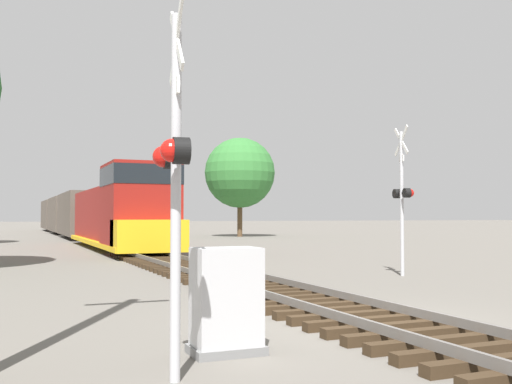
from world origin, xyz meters
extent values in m
plane|color=#666059|center=(0.00, 0.00, 0.00)|extent=(400.00, 400.00, 0.00)
cube|color=#382819|center=(0.00, -3.30, 0.08)|extent=(2.60, 0.22, 0.16)
cube|color=#382819|center=(0.00, -2.70, 0.08)|extent=(2.60, 0.22, 0.16)
cube|color=#382819|center=(0.00, -2.10, 0.08)|extent=(2.60, 0.22, 0.16)
cube|color=#382819|center=(0.00, -1.50, 0.08)|extent=(2.60, 0.22, 0.16)
cube|color=#382819|center=(0.00, -0.90, 0.08)|extent=(2.60, 0.22, 0.16)
cube|color=#382819|center=(0.00, -0.30, 0.08)|extent=(2.60, 0.22, 0.16)
cube|color=#382819|center=(0.00, 0.30, 0.08)|extent=(2.60, 0.22, 0.16)
cube|color=#382819|center=(0.00, 0.90, 0.08)|extent=(2.60, 0.22, 0.16)
cube|color=#382819|center=(0.00, 1.50, 0.08)|extent=(2.60, 0.22, 0.16)
cube|color=#382819|center=(0.00, 2.10, 0.08)|extent=(2.60, 0.22, 0.16)
cube|color=#382819|center=(0.00, 2.70, 0.08)|extent=(2.60, 0.22, 0.16)
cube|color=#382819|center=(0.00, 3.30, 0.08)|extent=(2.60, 0.22, 0.16)
cube|color=#382819|center=(0.00, 3.90, 0.08)|extent=(2.60, 0.22, 0.16)
cube|color=#382819|center=(0.00, 4.50, 0.08)|extent=(2.60, 0.22, 0.16)
cube|color=#382819|center=(0.00, 5.10, 0.08)|extent=(2.60, 0.22, 0.16)
cube|color=#382819|center=(0.00, 5.70, 0.08)|extent=(2.60, 0.22, 0.16)
cube|color=#382819|center=(0.00, 6.30, 0.08)|extent=(2.60, 0.22, 0.16)
cube|color=#382819|center=(0.00, 6.90, 0.08)|extent=(2.60, 0.22, 0.16)
cube|color=#382819|center=(0.00, 7.50, 0.08)|extent=(2.60, 0.22, 0.16)
cube|color=#382819|center=(0.00, 8.10, 0.08)|extent=(2.60, 0.22, 0.16)
cube|color=#382819|center=(0.00, 8.70, 0.08)|extent=(2.60, 0.22, 0.16)
cube|color=#382819|center=(0.00, 9.30, 0.08)|extent=(2.60, 0.22, 0.16)
cube|color=#382819|center=(0.00, 9.90, 0.08)|extent=(2.60, 0.22, 0.16)
cube|color=#382819|center=(0.00, 10.50, 0.08)|extent=(2.60, 0.22, 0.16)
cube|color=#382819|center=(0.00, 11.10, 0.08)|extent=(2.60, 0.22, 0.16)
cube|color=#382819|center=(0.00, 11.70, 0.08)|extent=(2.60, 0.22, 0.16)
cube|color=#382819|center=(0.00, 12.30, 0.08)|extent=(2.60, 0.22, 0.16)
cube|color=#382819|center=(0.00, 12.90, 0.08)|extent=(2.60, 0.22, 0.16)
cube|color=#382819|center=(0.00, 13.50, 0.08)|extent=(2.60, 0.22, 0.16)
cube|color=#382819|center=(0.00, 14.10, 0.08)|extent=(2.60, 0.22, 0.16)
cube|color=#382819|center=(0.00, 14.70, 0.08)|extent=(2.60, 0.22, 0.16)
cube|color=#382819|center=(0.00, 15.30, 0.08)|extent=(2.60, 0.22, 0.16)
cube|color=#382819|center=(0.00, 15.90, 0.08)|extent=(2.60, 0.22, 0.16)
cube|color=#382819|center=(0.00, 16.50, 0.08)|extent=(2.60, 0.22, 0.16)
cube|color=#382819|center=(0.00, 17.10, 0.08)|extent=(2.60, 0.22, 0.16)
cube|color=#382819|center=(0.00, 17.70, 0.08)|extent=(2.60, 0.22, 0.16)
cube|color=#382819|center=(0.00, 18.30, 0.08)|extent=(2.60, 0.22, 0.16)
cube|color=#382819|center=(0.00, 18.90, 0.08)|extent=(2.60, 0.22, 0.16)
cube|color=#382819|center=(0.00, 19.50, 0.08)|extent=(2.60, 0.22, 0.16)
cube|color=slate|center=(-0.72, 0.00, 0.23)|extent=(0.07, 160.00, 0.15)
cube|color=slate|center=(0.72, 0.00, 0.23)|extent=(0.07, 160.00, 0.15)
cube|color=maroon|center=(0.00, 28.27, 1.88)|extent=(2.63, 13.15, 3.14)
cube|color=maroon|center=(0.00, 19.07, 2.32)|extent=(3.10, 4.13, 4.03)
cube|color=black|center=(0.00, 19.07, 3.74)|extent=(3.13, 4.17, 0.89)
cube|color=gold|center=(0.00, 17.00, 1.01)|extent=(3.10, 1.88, 1.41)
cube|color=gold|center=(0.00, 25.45, 0.43)|extent=(3.16, 18.40, 0.24)
cube|color=black|center=(0.00, 19.35, 0.50)|extent=(1.58, 2.20, 1.00)
cube|color=black|center=(0.00, 31.56, 0.50)|extent=(1.58, 2.20, 1.00)
cube|color=brown|center=(0.00, 42.71, 2.05)|extent=(2.94, 12.13, 3.48)
cube|color=black|center=(0.00, 38.77, 0.45)|extent=(1.58, 2.20, 0.90)
cube|color=black|center=(0.00, 46.65, 0.45)|extent=(1.58, 2.20, 0.90)
cube|color=brown|center=(0.00, 56.64, 2.05)|extent=(2.94, 12.13, 3.48)
cube|color=black|center=(0.00, 52.70, 0.45)|extent=(1.58, 2.20, 0.90)
cube|color=black|center=(0.00, 60.58, 0.45)|extent=(1.58, 2.20, 0.90)
cube|color=brown|center=(0.00, 70.57, 2.05)|extent=(2.94, 12.13, 3.48)
cube|color=black|center=(0.00, 66.62, 0.45)|extent=(1.58, 2.20, 0.90)
cube|color=black|center=(0.00, 74.51, 0.45)|extent=(1.58, 2.20, 0.90)
cylinder|color=#B7B7BC|center=(-4.00, -2.31, 2.12)|extent=(0.12, 0.12, 4.23)
cube|color=white|center=(-4.00, -2.31, 3.93)|extent=(0.13, 0.92, 0.93)
cube|color=white|center=(-4.00, -2.31, 3.93)|extent=(0.13, 0.92, 0.93)
cube|color=black|center=(-4.00, -2.31, 2.60)|extent=(0.15, 0.86, 0.06)
cylinder|color=black|center=(-3.96, -1.97, 2.60)|extent=(0.21, 0.32, 0.30)
sphere|color=red|center=(-4.06, -1.96, 2.60)|extent=(0.26, 0.26, 0.26)
cylinder|color=black|center=(-4.04, -2.66, 2.60)|extent=(0.21, 0.32, 0.30)
sphere|color=red|center=(-4.14, -2.65, 2.60)|extent=(0.26, 0.26, 0.26)
cube|color=white|center=(-4.00, -2.31, 3.38)|extent=(0.06, 0.32, 0.20)
cylinder|color=#B7B7BC|center=(5.73, 6.63, 2.28)|extent=(0.12, 0.12, 4.56)
cube|color=white|center=(5.73, 6.63, 4.26)|extent=(0.19, 0.92, 0.93)
cube|color=white|center=(5.73, 6.63, 4.26)|extent=(0.19, 0.92, 0.93)
cube|color=black|center=(5.73, 6.63, 2.60)|extent=(0.21, 0.86, 0.06)
cylinder|color=black|center=(5.67, 6.29, 2.60)|extent=(0.23, 0.33, 0.30)
sphere|color=red|center=(5.77, 6.27, 2.60)|extent=(0.26, 0.26, 0.26)
cylinder|color=black|center=(5.79, 6.97, 2.60)|extent=(0.23, 0.33, 0.30)
sphere|color=red|center=(5.89, 6.96, 2.60)|extent=(0.26, 0.26, 0.26)
cube|color=white|center=(5.73, 6.63, 3.71)|extent=(0.09, 0.32, 0.20)
cube|color=slate|center=(-3.00, -1.24, 0.06)|extent=(0.99, 0.67, 0.12)
cube|color=#BCBCBF|center=(-3.00, -1.24, 0.79)|extent=(0.90, 0.61, 1.33)
cylinder|color=brown|center=(13.84, 41.77, 1.95)|extent=(0.46, 0.46, 3.89)
sphere|color=#337533|center=(13.84, 41.77, 5.82)|extent=(6.41, 6.41, 6.41)
camera|label=1|loc=(-5.80, -9.01, 1.89)|focal=42.00mm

